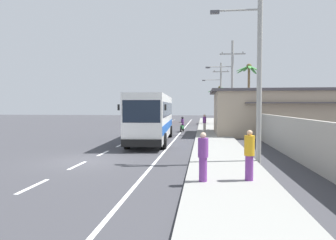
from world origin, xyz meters
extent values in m
plane|color=#3A3A3F|center=(0.00, 0.00, 0.00)|extent=(160.00, 160.00, 0.00)
cube|color=gray|center=(6.80, 10.00, 0.07)|extent=(3.20, 90.00, 0.14)
cube|color=white|center=(0.00, -4.94, 0.00)|extent=(0.16, 2.00, 0.01)
cube|color=white|center=(0.00, -1.18, 0.00)|extent=(0.16, 2.00, 0.01)
cube|color=white|center=(0.00, 2.59, 0.00)|extent=(0.16, 2.00, 0.01)
cube|color=white|center=(0.00, 6.35, 0.00)|extent=(0.16, 2.00, 0.01)
cube|color=white|center=(0.00, 10.11, 0.00)|extent=(0.16, 2.00, 0.01)
cube|color=white|center=(0.00, 13.88, 0.00)|extent=(0.16, 2.00, 0.01)
cube|color=white|center=(0.00, 17.64, 0.00)|extent=(0.16, 2.00, 0.01)
cube|color=white|center=(0.00, 21.41, 0.00)|extent=(0.16, 2.00, 0.01)
cube|color=white|center=(0.00, 25.17, 0.00)|extent=(0.16, 2.00, 0.01)
cube|color=white|center=(0.00, 28.93, 0.00)|extent=(0.16, 2.00, 0.01)
cube|color=white|center=(0.00, 32.70, 0.00)|extent=(0.16, 2.00, 0.01)
cube|color=white|center=(0.00, 36.46, 0.00)|extent=(0.16, 2.00, 0.01)
cube|color=white|center=(0.00, 40.23, 0.00)|extent=(0.16, 2.00, 0.01)
cube|color=white|center=(0.00, 43.99, 0.00)|extent=(0.16, 2.00, 0.01)
cube|color=white|center=(0.00, 47.76, 0.00)|extent=(0.16, 2.00, 0.01)
cube|color=white|center=(3.49, 15.00, 0.00)|extent=(0.14, 70.00, 0.01)
cube|color=#9E998E|center=(10.60, 14.00, 1.08)|extent=(0.24, 60.00, 2.16)
cube|color=white|center=(1.91, 8.79, 1.98)|extent=(3.06, 11.87, 3.18)
cube|color=#192333|center=(1.90, 8.99, 2.54)|extent=(3.04, 10.93, 1.02)
cube|color=#192333|center=(2.21, 2.96, 2.46)|extent=(2.25, 0.22, 1.34)
cube|color=blue|center=(1.91, 8.79, 1.27)|extent=(3.08, 11.64, 0.57)
cube|color=black|center=(2.21, 2.87, 0.59)|extent=(2.40, 0.28, 0.44)
cube|color=#B7B7B7|center=(1.83, 10.26, 3.71)|extent=(1.48, 2.65, 0.28)
cube|color=black|center=(3.60, 3.24, 2.70)|extent=(0.12, 0.09, 0.36)
cube|color=black|center=(0.80, 3.10, 2.70)|extent=(0.12, 0.09, 0.36)
cylinder|color=black|center=(3.32, 4.74, 0.52)|extent=(0.37, 1.06, 1.04)
cylinder|color=black|center=(0.92, 4.62, 0.52)|extent=(0.37, 1.06, 1.04)
cylinder|color=black|center=(2.92, 12.38, 0.52)|extent=(0.37, 1.06, 1.04)
cylinder|color=black|center=(0.52, 12.25, 0.52)|extent=(0.37, 1.06, 1.04)
cube|color=red|center=(-1.64, 36.96, 2.03)|extent=(2.64, 11.80, 3.27)
cube|color=#192333|center=(-1.64, 36.76, 2.60)|extent=(2.65, 10.86, 1.05)
cube|color=#192333|center=(-1.53, 42.80, 2.52)|extent=(2.22, 0.14, 1.37)
cube|color=orange|center=(-1.64, 36.96, 1.29)|extent=(2.67, 11.56, 0.59)
cube|color=black|center=(-1.53, 42.89, 0.59)|extent=(2.37, 0.20, 0.44)
cube|color=#B7B7B7|center=(-1.67, 35.49, 3.80)|extent=(1.38, 2.61, 0.28)
cube|color=black|center=(-2.92, 42.61, 2.76)|extent=(0.12, 0.08, 0.36)
cube|color=black|center=(-0.15, 42.56, 2.76)|extent=(0.12, 0.08, 0.36)
cylinder|color=black|center=(-2.75, 41.10, 0.52)|extent=(0.34, 1.05, 1.04)
cylinder|color=black|center=(-0.38, 41.05, 0.52)|extent=(0.34, 1.05, 1.04)
cylinder|color=black|center=(-2.89, 33.46, 0.52)|extent=(0.34, 1.05, 1.04)
cylinder|color=black|center=(-0.52, 33.41, 0.52)|extent=(0.34, 1.05, 1.04)
cylinder|color=black|center=(3.51, 17.66, 0.30)|extent=(0.16, 0.61, 0.60)
cylinder|color=black|center=(3.65, 19.01, 0.30)|extent=(0.18, 0.61, 0.60)
cube|color=#1E7F38|center=(3.58, 18.28, 0.52)|extent=(0.35, 1.12, 0.36)
cube|color=black|center=(3.61, 18.58, 0.72)|extent=(0.30, 0.62, 0.12)
cylinder|color=gray|center=(3.53, 17.78, 0.60)|extent=(0.09, 0.32, 0.67)
cylinder|color=black|center=(3.54, 17.87, 1.04)|extent=(0.56, 0.10, 0.04)
sphere|color=#EAEACC|center=(3.52, 17.76, 0.90)|extent=(0.14, 0.14, 0.14)
cylinder|color=#75388E|center=(3.60, 18.53, 1.05)|extent=(0.32, 0.32, 0.66)
sphere|color=black|center=(3.60, 18.53, 1.51)|extent=(0.26, 0.26, 0.26)
cylinder|color=#75388E|center=(5.82, -4.15, 0.56)|extent=(0.28, 0.28, 0.85)
cylinder|color=#75388E|center=(5.82, -4.15, 1.32)|extent=(0.36, 0.36, 0.67)
sphere|color=beige|center=(5.82, -4.15, 1.75)|extent=(0.21, 0.21, 0.21)
cylinder|color=beige|center=(5.99, 17.86, 0.57)|extent=(0.28, 0.28, 0.85)
cylinder|color=#75388E|center=(5.99, 17.86, 1.33)|extent=(0.36, 0.36, 0.67)
sphere|color=tan|center=(5.99, 17.86, 1.78)|extent=(0.24, 0.24, 0.24)
cylinder|color=#75388E|center=(7.45, -3.82, 0.58)|extent=(0.28, 0.28, 0.89)
cylinder|color=gold|center=(7.45, -3.82, 1.38)|extent=(0.36, 0.36, 0.70)
sphere|color=tan|center=(7.45, -3.82, 1.82)|extent=(0.20, 0.20, 0.20)
cylinder|color=#9E9E99|center=(8.48, 0.29, 5.16)|extent=(0.24, 0.24, 10.33)
cylinder|color=#9E9E99|center=(7.42, 0.29, 7.34)|extent=(2.13, 0.09, 0.09)
cube|color=#4C4C51|center=(6.35, 0.29, 7.28)|extent=(0.44, 0.24, 0.14)
cylinder|color=#9E9E99|center=(8.60, 15.23, 4.51)|extent=(0.24, 0.24, 9.01)
cube|color=#9E9E99|center=(8.60, 15.23, 7.76)|extent=(2.44, 0.12, 0.12)
cylinder|color=#4C4742|center=(7.62, 15.23, 7.88)|extent=(0.08, 0.08, 0.16)
cylinder|color=#4C4742|center=(9.57, 15.23, 7.88)|extent=(0.08, 0.08, 0.16)
cylinder|color=#9E9E99|center=(7.43, 15.23, 6.56)|extent=(2.33, 0.09, 0.09)
cube|color=#4C4C51|center=(6.27, 15.23, 6.50)|extent=(0.44, 0.24, 0.14)
cylinder|color=#9E9E99|center=(8.37, 30.18, 4.51)|extent=(0.24, 0.24, 9.02)
cube|color=#9E9E99|center=(8.37, 30.18, 7.75)|extent=(2.35, 0.12, 0.12)
cylinder|color=#4C4742|center=(7.43, 30.18, 7.87)|extent=(0.08, 0.08, 0.16)
cylinder|color=#4C4742|center=(9.31, 30.18, 7.87)|extent=(0.08, 0.08, 0.16)
cylinder|color=#9E9E99|center=(7.14, 30.18, 6.59)|extent=(2.47, 0.09, 0.09)
cube|color=#4C4C51|center=(5.90, 30.18, 6.53)|extent=(0.44, 0.24, 0.14)
cylinder|color=brown|center=(10.80, 19.74, 3.55)|extent=(0.25, 0.25, 7.11)
ellipsoid|color=#3D893D|center=(11.50, 19.74, 6.82)|extent=(1.46, 0.36, 0.88)
ellipsoid|color=#3D893D|center=(11.28, 20.24, 6.80)|extent=(1.26, 1.29, 0.91)
ellipsoid|color=#3D893D|center=(10.61, 20.48, 6.98)|extent=(0.75, 1.61, 0.56)
ellipsoid|color=#3D893D|center=(10.21, 20.12, 6.83)|extent=(1.43, 1.10, 0.85)
ellipsoid|color=#3D893D|center=(10.10, 19.55, 6.88)|extent=(1.56, 0.74, 0.75)
ellipsoid|color=#3D893D|center=(10.75, 18.98, 6.96)|extent=(0.47, 1.58, 0.61)
ellipsoid|color=#3D893D|center=(11.19, 19.12, 6.88)|extent=(1.10, 1.47, 0.76)
sphere|color=brown|center=(10.80, 19.74, 7.16)|extent=(0.56, 0.56, 0.56)
cylinder|color=brown|center=(8.48, 34.04, 2.82)|extent=(0.33, 0.33, 5.64)
ellipsoid|color=#28702D|center=(9.47, 33.85, 5.45)|extent=(2.09, 0.72, 0.70)
ellipsoid|color=#28702D|center=(8.84, 34.86, 5.20)|extent=(1.08, 1.86, 1.18)
ellipsoid|color=#28702D|center=(8.15, 34.92, 5.27)|extent=(1.01, 1.94, 1.06)
ellipsoid|color=#28702D|center=(7.51, 34.22, 5.37)|extent=(2.04, 0.72, 0.85)
ellipsoid|color=#28702D|center=(8.17, 33.17, 5.24)|extent=(0.98, 1.92, 1.11)
ellipsoid|color=#28702D|center=(9.01, 33.17, 5.46)|extent=(1.39, 1.94, 0.67)
sphere|color=brown|center=(8.48, 34.04, 5.69)|extent=(0.56, 0.56, 0.56)
cube|color=tan|center=(14.79, 15.91, 2.04)|extent=(15.47, 8.04, 4.08)
cube|color=#4C474C|center=(14.79, 15.91, 4.20)|extent=(16.40, 8.52, 0.24)
cube|color=#4C474C|center=(14.79, 11.54, 3.06)|extent=(10.83, 0.80, 0.10)
camera|label=1|loc=(5.81, -14.82, 2.75)|focal=32.85mm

